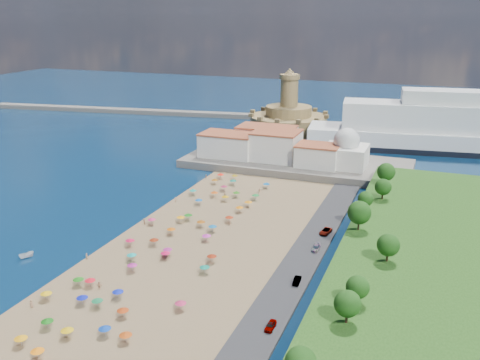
% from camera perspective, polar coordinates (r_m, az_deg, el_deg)
% --- Properties ---
extents(ground, '(700.00, 700.00, 0.00)m').
position_cam_1_polar(ground, '(155.97, -4.68, -5.25)').
color(ground, '#071938').
rests_on(ground, ground).
extents(terrace, '(90.00, 36.00, 3.00)m').
position_cam_1_polar(terrace, '(217.21, 6.02, 1.77)').
color(terrace, '#59544C').
rests_on(terrace, ground).
extents(jetty, '(18.00, 70.00, 2.40)m').
position_cam_1_polar(jetty, '(255.77, 3.31, 4.20)').
color(jetty, '#59544C').
rests_on(jetty, ground).
extents(breakwater, '(199.03, 34.77, 2.60)m').
position_cam_1_polar(breakwater, '(336.29, -10.48, 7.20)').
color(breakwater, '#59544C').
rests_on(breakwater, ground).
extents(waterfront_buildings, '(57.00, 29.00, 11.00)m').
position_cam_1_polar(waterfront_buildings, '(219.74, 2.83, 3.76)').
color(waterfront_buildings, silver).
rests_on(waterfront_buildings, terrace).
extents(domed_building, '(16.00, 16.00, 15.00)m').
position_cam_1_polar(domed_building, '(209.36, 11.23, 3.04)').
color(domed_building, silver).
rests_on(domed_building, terrace).
extents(fortress, '(40.00, 40.00, 32.40)m').
position_cam_1_polar(fortress, '(282.72, 5.20, 6.58)').
color(fortress, '#A58852').
rests_on(fortress, ground).
extents(beach_parasols, '(32.15, 114.95, 2.20)m').
position_cam_1_polar(beach_parasols, '(146.69, -7.07, -5.94)').
color(beach_parasols, gray).
rests_on(beach_parasols, beach).
extents(beachgoers, '(26.29, 97.94, 1.89)m').
position_cam_1_polar(beachgoers, '(159.37, -7.19, -4.38)').
color(beachgoers, tan).
rests_on(beachgoers, beach).
extents(moored_boats, '(6.19, 23.93, 1.55)m').
position_cam_1_polar(moored_boats, '(140.74, -24.18, -9.14)').
color(moored_boats, white).
rests_on(moored_boats, ground).
extents(parked_cars, '(3.19, 55.19, 1.42)m').
position_cam_1_polar(parked_cars, '(135.99, 7.46, -8.28)').
color(parked_cars, gray).
rests_on(parked_cars, promenade).
extents(hillside_trees, '(14.71, 110.21, 7.83)m').
position_cam_1_polar(hillside_trees, '(135.84, 13.46, -4.64)').
color(hillside_trees, '#382314').
rests_on(hillside_trees, hillside).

